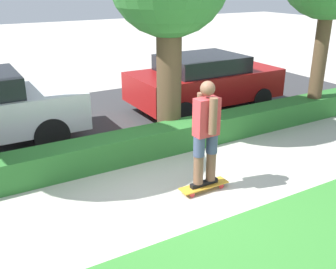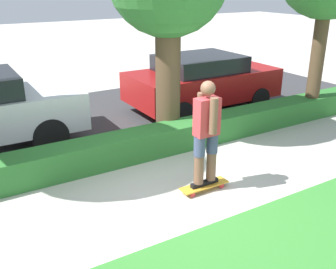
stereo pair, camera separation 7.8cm
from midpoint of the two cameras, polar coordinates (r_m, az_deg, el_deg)
name	(u,v)px [view 1 (the left image)]	position (r m, az deg, el deg)	size (l,w,h in m)	color
ground_plane	(177,193)	(6.53, 1.69, -8.52)	(60.00, 60.00, 0.00)	#BCB7AD
street_asphalt	(90,120)	(10.02, -11.08, 2.06)	(16.93, 5.00, 0.01)	#38383A
hedge_row	(134,145)	(7.67, -4.60, -1.60)	(16.93, 0.60, 0.53)	#2D702D
skateboard	(204,186)	(6.60, 5.58, -7.44)	(0.86, 0.24, 0.10)	gold
skater_person	(206,132)	(6.20, 5.90, 0.36)	(0.51, 0.45, 1.76)	black
parked_car_middle	(204,81)	(10.62, 5.44, 7.75)	(3.99, 1.96, 1.45)	maroon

